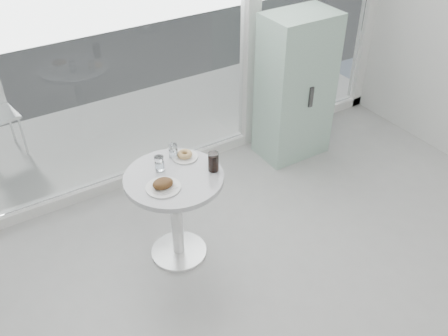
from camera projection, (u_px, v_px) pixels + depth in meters
main_table at (175, 200)px, 3.68m from camera, size 0.72×0.72×0.77m
patio_deck at (139, 128)px, 5.51m from camera, size 5.60×1.60×0.05m
mint_cabinet at (295, 87)px, 4.78m from camera, size 0.67×0.47×1.44m
plate_fritter at (163, 185)px, 3.43m from camera, size 0.25×0.25×0.07m
plate_donut at (185, 156)px, 3.73m from camera, size 0.19×0.19×0.05m
water_tumbler_a at (159, 164)px, 3.59m from camera, size 0.07×0.07×0.11m
water_tumbler_b at (173, 152)px, 3.72m from camera, size 0.07×0.07×0.11m
cola_glass at (213, 162)px, 3.57m from camera, size 0.08×0.08×0.15m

